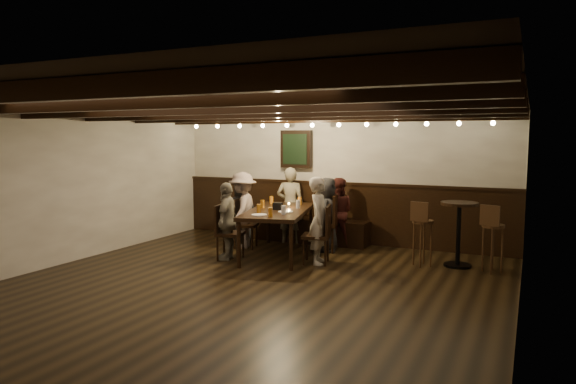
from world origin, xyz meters
The scene contains 27 objects.
room centered at (-0.29, 2.21, 1.07)m, with size 7.00×7.00×7.00m.
dining_table centered at (-0.48, 1.98, 0.71)m, with size 1.41×2.23×0.77m.
chair_left_near centered at (-1.29, 2.24, 0.27)m, with size 0.48×0.48×0.87m.
chair_left_far centered at (-1.06, 1.37, 0.27)m, with size 0.49×0.49×0.89m.
chair_right_near centered at (0.11, 2.60, 0.30)m, with size 0.55×0.55×0.99m.
chair_right_far centered at (0.33, 1.72, 0.28)m, with size 0.51×0.51×0.92m.
person_bench_left centered at (-1.57, 2.63, 0.59)m, with size 0.58×0.38×1.19m, color #232426.
person_bench_centre centered at (-0.74, 3.00, 0.71)m, with size 0.52×0.34×1.42m, color gray.
person_bench_right centered at (0.17, 3.08, 0.63)m, with size 0.61×0.47×1.25m, color #4F1F1B.
person_left_near centered at (-1.32, 2.23, 0.68)m, with size 0.88×0.51×1.36m, color gray.
person_left_far centered at (-1.09, 1.36, 0.63)m, with size 0.74×0.31×1.26m, color gray.
person_right_near centered at (0.14, 2.60, 0.64)m, with size 0.63×0.41×1.28m, color #272729.
person_right_far centered at (0.36, 1.73, 0.68)m, with size 0.50×0.33×1.36m, color #B7AF9B.
pint_a centered at (-0.92, 2.59, 0.84)m, with size 0.07×0.07×0.14m, color #BF7219.
pint_b centered at (-0.40, 2.67, 0.84)m, with size 0.07×0.07×0.14m, color #BF7219.
pint_c centered at (-0.79, 2.00, 0.84)m, with size 0.07×0.07×0.14m, color #BF7219.
pint_d centered at (-0.24, 2.25, 0.84)m, with size 0.07×0.07×0.14m, color silver.
pint_e centered at (-0.58, 1.49, 0.84)m, with size 0.07×0.07×0.14m, color #BF7219.
pint_f centered at (-0.15, 1.50, 0.84)m, with size 0.07×0.07×0.14m, color silver.
pint_g centered at (-0.23, 1.22, 0.84)m, with size 0.07×0.07×0.14m, color #BF7219.
plate_near centered at (-0.45, 1.27, 0.78)m, with size 0.24×0.24×0.01m, color white.
plate_far centered at (-0.23, 1.73, 0.78)m, with size 0.24×0.24×0.01m, color white.
condiment_caddy centered at (-0.47, 1.93, 0.83)m, with size 0.15×0.10×0.12m, color black.
candle centered at (-0.44, 2.30, 0.80)m, with size 0.05×0.05×0.05m, color beige.
high_top_table centered at (2.35, 2.47, 0.65)m, with size 0.56×0.56×0.99m.
bar_stool_left centered at (1.85, 2.26, 0.37)m, with size 0.33×0.35×1.01m.
bar_stool_right centered at (2.85, 2.31, 0.37)m, with size 0.34×0.36×1.01m.
Camera 1 is at (3.32, -5.61, 1.96)m, focal length 32.00 mm.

